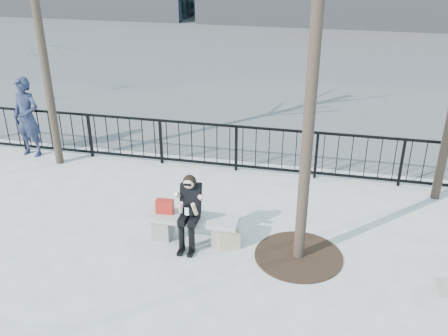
# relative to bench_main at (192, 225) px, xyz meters

# --- Properties ---
(ground) EXTENTS (120.00, 120.00, 0.00)m
(ground) POSITION_rel_bench_main_xyz_m (0.00, 0.00, -0.30)
(ground) COLOR #989792
(ground) RESTS_ON ground
(street_surface) EXTENTS (60.00, 23.00, 0.01)m
(street_surface) POSITION_rel_bench_main_xyz_m (0.00, 15.00, -0.30)
(street_surface) COLOR #474747
(street_surface) RESTS_ON ground
(railing) EXTENTS (14.00, 0.06, 1.10)m
(railing) POSITION_rel_bench_main_xyz_m (0.00, 3.00, 0.25)
(railing) COLOR black
(railing) RESTS_ON ground
(tree_grate) EXTENTS (1.50, 1.50, 0.02)m
(tree_grate) POSITION_rel_bench_main_xyz_m (1.90, -0.10, -0.29)
(tree_grate) COLOR black
(tree_grate) RESTS_ON ground
(bench_main) EXTENTS (1.65, 0.46, 0.49)m
(bench_main) POSITION_rel_bench_main_xyz_m (0.00, 0.00, 0.00)
(bench_main) COLOR slate
(bench_main) RESTS_ON ground
(seated_woman) EXTENTS (0.50, 0.64, 1.34)m
(seated_woman) POSITION_rel_bench_main_xyz_m (0.00, -0.16, 0.37)
(seated_woman) COLOR black
(seated_woman) RESTS_ON ground
(handbag) EXTENTS (0.31, 0.16, 0.25)m
(handbag) POSITION_rel_bench_main_xyz_m (-0.50, 0.02, 0.32)
(handbag) COLOR #A81D14
(handbag) RESTS_ON bench_main
(shopping_bag) EXTENTS (0.40, 0.27, 0.36)m
(shopping_bag) POSITION_rel_bench_main_xyz_m (0.69, -0.12, -0.12)
(shopping_bag) COLOR beige
(shopping_bag) RESTS_ON ground
(standing_man) EXTENTS (0.76, 0.54, 1.94)m
(standing_man) POSITION_rel_bench_main_xyz_m (-4.89, 2.80, 0.67)
(standing_man) COLOR black
(standing_man) RESTS_ON ground
(vendor_umbrella) EXTENTS (2.30, 2.33, 1.82)m
(vendor_umbrella) POSITION_rel_bench_main_xyz_m (-6.74, 6.96, 0.61)
(vendor_umbrella) COLOR yellow
(vendor_umbrella) RESTS_ON ground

